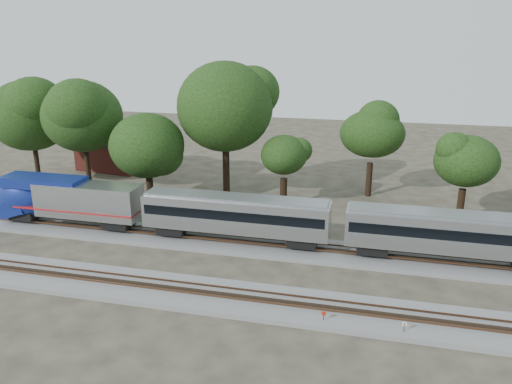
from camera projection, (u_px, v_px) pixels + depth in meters
ground at (246, 277)px, 41.37m from camera, size 160.00×160.00×0.00m
track_far at (262, 246)px, 46.86m from camera, size 160.00×5.00×0.73m
track_near at (232, 298)px, 37.61m from camera, size 160.00×5.00×0.73m
switch_stand_red at (324, 316)px, 34.34m from camera, size 0.34×0.14×1.08m
switch_stand_white at (404, 327)px, 33.02m from camera, size 0.36×0.11×1.14m
switch_lever at (320, 320)px, 34.82m from camera, size 0.55×0.40×0.30m
brick_building at (115, 153)px, 73.57m from camera, size 10.53×8.09×4.65m
tree_0 at (30, 115)px, 62.93m from camera, size 9.49×9.49×13.37m
tree_1 at (82, 116)px, 59.83m from camera, size 9.87×9.87×13.91m
tree_2 at (147, 146)px, 56.69m from camera, size 7.17×7.17×10.10m
tree_3 at (225, 107)px, 57.74m from camera, size 11.27×11.27×15.89m
tree_4 at (284, 155)px, 56.56m from camera, size 6.18×6.18×8.71m
tree_5 at (372, 134)px, 59.47m from camera, size 7.89×7.89×11.13m
tree_6 at (466, 161)px, 51.58m from camera, size 6.74×6.74×9.50m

